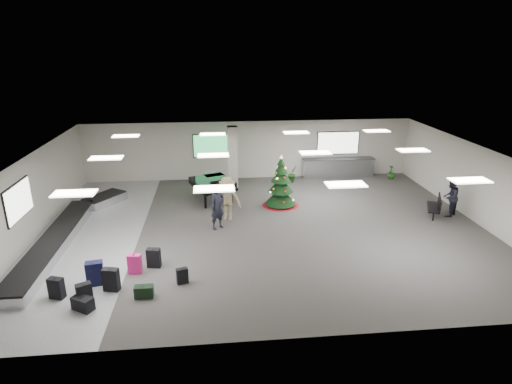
{
  "coord_description": "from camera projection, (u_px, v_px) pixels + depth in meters",
  "views": [
    {
      "loc": [
        -1.97,
        -16.02,
        7.22
      ],
      "look_at": [
        -0.24,
        1.0,
        1.23
      ],
      "focal_mm": 30.0,
      "sensor_mm": 36.0,
      "label": 1
    }
  ],
  "objects": [
    {
      "name": "grand_piano",
      "position": [
        213.0,
        184.0,
        20.32
      ],
      "size": [
        2.33,
        2.63,
        1.25
      ],
      "rotation": [
        0.0,
        0.0,
        0.37
      ],
      "color": "black",
      "rests_on": "ground"
    },
    {
      "name": "traveler_bench",
      "position": [
        450.0,
        197.0,
        18.58
      ],
      "size": [
        1.07,
        1.06,
        1.75
      ],
      "primitive_type": "imported",
      "rotation": [
        0.0,
        0.0,
        3.88
      ],
      "color": "black",
      "rests_on": "ground"
    },
    {
      "name": "suitcase_5",
      "position": [
        56.0,
        288.0,
        12.69
      ],
      "size": [
        0.49,
        0.36,
        0.68
      ],
      "rotation": [
        0.0,
        0.0,
        -0.31
      ],
      "color": "black",
      "rests_on": "ground"
    },
    {
      "name": "black_duffel",
      "position": [
        83.0,
        304.0,
        12.17
      ],
      "size": [
        0.7,
        0.61,
        0.42
      ],
      "rotation": [
        0.0,
        0.0,
        -0.56
      ],
      "color": "black",
      "rests_on": "ground"
    },
    {
      "name": "suitcase_1",
      "position": [
        111.0,
        280.0,
        13.07
      ],
      "size": [
        0.52,
        0.35,
        0.76
      ],
      "rotation": [
        0.0,
        0.0,
        -0.23
      ],
      "color": "black",
      "rests_on": "ground"
    },
    {
      "name": "traveler_a",
      "position": [
        217.0,
        207.0,
        17.29
      ],
      "size": [
        0.82,
        0.79,
        1.89
      ],
      "primitive_type": "imported",
      "rotation": [
        0.0,
        0.0,
        0.69
      ],
      "color": "black",
      "rests_on": "ground"
    },
    {
      "name": "suitcase_7",
      "position": [
        182.0,
        276.0,
        13.5
      ],
      "size": [
        0.4,
        0.29,
        0.54
      ],
      "rotation": [
        0.0,
        0.0,
        0.31
      ],
      "color": "black",
      "rests_on": "ground"
    },
    {
      "name": "bench",
      "position": [
        436.0,
        205.0,
        18.7
      ],
      "size": [
        1.06,
        1.5,
        0.91
      ],
      "rotation": [
        0.0,
        0.0,
        -0.43
      ],
      "color": "black",
      "rests_on": "ground"
    },
    {
      "name": "traveler_b",
      "position": [
        227.0,
        199.0,
        18.17
      ],
      "size": [
        1.41,
        1.09,
        1.92
      ],
      "primitive_type": "imported",
      "rotation": [
        0.0,
        0.0,
        -0.35
      ],
      "color": "#97825D",
      "rests_on": "ground"
    },
    {
      "name": "christmas_tree",
      "position": [
        281.0,
        188.0,
        19.83
      ],
      "size": [
        1.71,
        1.71,
        2.44
      ],
      "color": "maroon",
      "rests_on": "ground"
    },
    {
      "name": "pink_suitcase",
      "position": [
        135.0,
        264.0,
        14.08
      ],
      "size": [
        0.45,
        0.29,
        0.68
      ],
      "rotation": [
        0.0,
        0.0,
        -0.11
      ],
      "color": "#DB1C73",
      "rests_on": "ground"
    },
    {
      "name": "potted_plant_right",
      "position": [
        391.0,
        172.0,
        23.87
      ],
      "size": [
        0.49,
        0.49,
        0.78
      ],
      "primitive_type": "imported",
      "rotation": [
        0.0,
        0.0,
        1.7
      ],
      "color": "#164516",
      "rests_on": "ground"
    },
    {
      "name": "ground",
      "position": [
        264.0,
        228.0,
        17.62
      ],
      "size": [
        18.0,
        18.0,
        0.0
      ],
      "primitive_type": "plane",
      "color": "#383533",
      "rests_on": "ground"
    },
    {
      "name": "potted_plant_left",
      "position": [
        292.0,
        174.0,
        23.35
      ],
      "size": [
        0.65,
        0.62,
        0.92
      ],
      "primitive_type": "imported",
      "rotation": [
        0.0,
        0.0,
        0.58
      ],
      "color": "#164516",
      "rests_on": "ground"
    },
    {
      "name": "room_envelope",
      "position": [
        253.0,
        169.0,
        17.45
      ],
      "size": [
        18.02,
        14.02,
        3.21
      ],
      "color": "#BAB7AA",
      "rests_on": "ground"
    },
    {
      "name": "navy_suitcase",
      "position": [
        95.0,
        273.0,
        13.37
      ],
      "size": [
        0.56,
        0.39,
        0.82
      ],
      "rotation": [
        0.0,
        0.0,
        0.17
      ],
      "color": "black",
      "rests_on": "ground"
    },
    {
      "name": "suitcase_3",
      "position": [
        154.0,
        258.0,
        14.47
      ],
      "size": [
        0.48,
        0.31,
        0.69
      ],
      "rotation": [
        0.0,
        0.0,
        -0.16
      ],
      "color": "black",
      "rests_on": "ground"
    },
    {
      "name": "green_duffel",
      "position": [
        144.0,
        292.0,
        12.78
      ],
      "size": [
        0.56,
        0.28,
        0.39
      ],
      "rotation": [
        0.0,
        0.0,
        0.01
      ],
      "color": "black",
      "rests_on": "ground"
    },
    {
      "name": "service_counter",
      "position": [
        338.0,
        168.0,
        24.16
      ],
      "size": [
        4.05,
        0.65,
        1.08
      ],
      "color": "silver",
      "rests_on": "ground"
    },
    {
      "name": "suitcase_0",
      "position": [
        84.0,
        294.0,
        12.41
      ],
      "size": [
        0.48,
        0.41,
        0.68
      ],
      "rotation": [
        0.0,
        0.0,
        0.5
      ],
      "color": "black",
      "rests_on": "ground"
    },
    {
      "name": "baggage_carousel",
      "position": [
        66.0,
        232.0,
        16.73
      ],
      "size": [
        2.28,
        9.71,
        0.43
      ],
      "color": "silver",
      "rests_on": "ground"
    }
  ]
}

